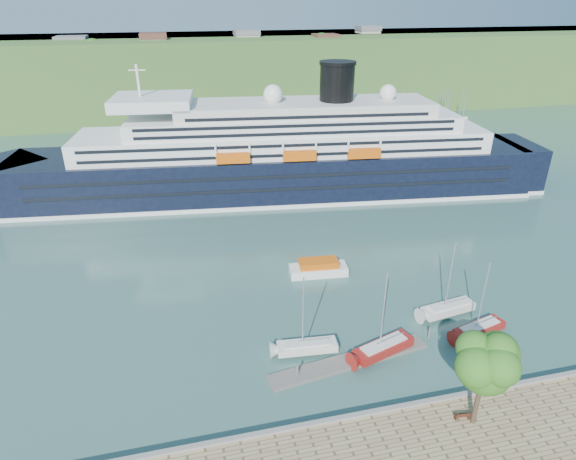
# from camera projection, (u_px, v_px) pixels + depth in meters

# --- Properties ---
(ground) EXTENTS (400.00, 400.00, 0.00)m
(ground) POSITION_uv_depth(u_px,v_px,m) (383.00, 417.00, 45.71)
(ground) COLOR #335B55
(ground) RESTS_ON ground
(far_hillside) EXTENTS (400.00, 50.00, 24.00)m
(far_hillside) POSITION_uv_depth(u_px,v_px,m) (217.00, 73.00, 167.22)
(far_hillside) COLOR #3B6227
(far_hillside) RESTS_ON ground
(quay_coping) EXTENTS (220.00, 0.50, 0.30)m
(quay_coping) POSITION_uv_depth(u_px,v_px,m) (385.00, 410.00, 45.03)
(quay_coping) COLOR slate
(quay_coping) RESTS_ON promenade
(cruise_ship) EXTENTS (114.59, 29.30, 25.47)m
(cruise_ship) POSITION_uv_depth(u_px,v_px,m) (274.00, 132.00, 91.70)
(cruise_ship) COLOR black
(cruise_ship) RESTS_ON ground
(park_bench) EXTENTS (1.51, 0.74, 0.93)m
(park_bench) POSITION_uv_depth(u_px,v_px,m) (462.00, 415.00, 44.04)
(park_bench) COLOR #4F2416
(park_bench) RESTS_ON promenade
(promenade_tree) EXTENTS (6.37, 6.37, 10.55)m
(promenade_tree) POSITION_uv_depth(u_px,v_px,m) (483.00, 378.00, 41.60)
(promenade_tree) COLOR #2C681B
(promenade_tree) RESTS_ON promenade
(floating_pontoon) EXTENTS (18.79, 5.02, 0.41)m
(floating_pontoon) POSITION_uv_depth(u_px,v_px,m) (350.00, 361.00, 52.43)
(floating_pontoon) COLOR slate
(floating_pontoon) RESTS_ON ground
(sailboat_white_near) EXTENTS (7.52, 2.69, 9.52)m
(sailboat_white_near) POSITION_uv_depth(u_px,v_px,m) (308.00, 319.00, 51.74)
(sailboat_white_near) COLOR silver
(sailboat_white_near) RESTS_ON ground
(sailboat_red) EXTENTS (8.30, 4.57, 10.33)m
(sailboat_red) POSITION_uv_depth(u_px,v_px,m) (387.00, 317.00, 51.31)
(sailboat_red) COLOR maroon
(sailboat_red) RESTS_ON ground
(sailboat_white_far) EXTENTS (7.91, 3.24, 9.92)m
(sailboat_white_far) POSITION_uv_depth(u_px,v_px,m) (453.00, 282.00, 58.11)
(sailboat_white_far) COLOR silver
(sailboat_white_far) RESTS_ON ground
(tender_launch) EXTENTS (8.54, 3.60, 2.30)m
(tender_launch) POSITION_uv_depth(u_px,v_px,m) (318.00, 267.00, 68.68)
(tender_launch) COLOR #D0540C
(tender_launch) RESTS_ON ground
(sailboat_extra) EXTENTS (7.66, 3.77, 9.54)m
(sailboat_extra) POSITION_uv_depth(u_px,v_px,m) (485.00, 302.00, 54.58)
(sailboat_extra) COLOR maroon
(sailboat_extra) RESTS_ON ground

